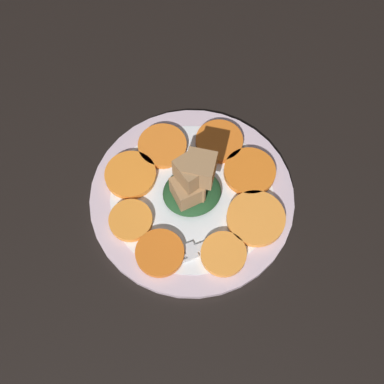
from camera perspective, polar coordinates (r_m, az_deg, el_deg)
table_slab at (r=71.00cm, az=0.00°, el=-1.06°), size 120.00×120.00×2.00cm
plate at (r=69.61cm, az=0.00°, el=-0.55°), size 29.48×29.48×1.05cm
carrot_slice_0 at (r=67.67cm, az=7.57°, el=-3.10°), size 8.20×8.20×1.07cm
carrot_slice_1 at (r=70.65cm, az=6.85°, el=2.42°), size 7.58×7.58×1.07cm
carrot_slice_2 at (r=72.78cm, az=3.25°, el=6.03°), size 7.12×7.12×1.07cm
carrot_slice_3 at (r=72.39cm, az=-3.53°, el=5.48°), size 7.31×7.31×1.07cm
carrot_slice_4 at (r=70.48cm, az=-7.29°, el=2.04°), size 7.49×7.49×1.07cm
carrot_slice_5 at (r=67.51cm, az=-7.27°, el=-3.34°), size 6.11×6.11×1.07cm
carrot_slice_6 at (r=65.52cm, az=-3.83°, el=-7.21°), size 6.65×6.65×1.07cm
carrot_slice_7 at (r=65.47cm, az=3.76°, el=-7.34°), size 6.23×6.23×1.07cm
center_pile at (r=65.61cm, az=0.13°, el=1.21°), size 8.37×7.53×9.48cm
fork at (r=66.25cm, az=2.50°, el=-6.01°), size 18.84×3.80×0.40cm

